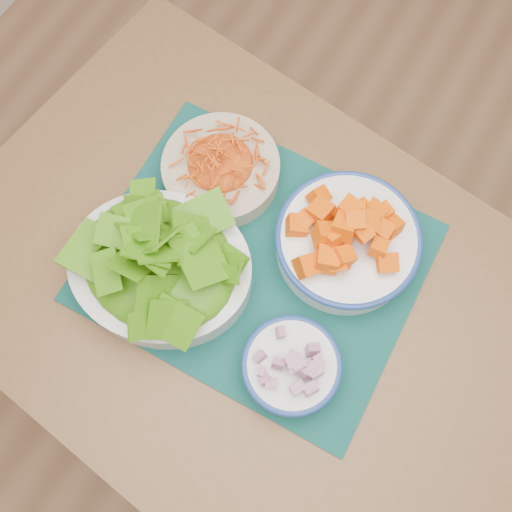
{
  "coord_description": "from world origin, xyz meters",
  "views": [
    {
      "loc": [
        -0.24,
        -0.27,
        1.64
      ],
      "look_at": [
        -0.38,
        -0.02,
        0.78
      ],
      "focal_mm": 40.0,
      "sensor_mm": 36.0,
      "label": 1
    }
  ],
  "objects_px": {
    "onion_bowl": "(291,366)",
    "placemat": "(256,262)",
    "table": "(266,315)",
    "lettuce_bowl": "(159,263)",
    "squash_bowl": "(349,238)",
    "carrot_bowl": "(221,166)"
  },
  "relations": [
    {
      "from": "lettuce_bowl",
      "to": "table",
      "type": "bearing_deg",
      "value": -0.05
    },
    {
      "from": "squash_bowl",
      "to": "onion_bowl",
      "type": "bearing_deg",
      "value": -84.88
    },
    {
      "from": "placemat",
      "to": "onion_bowl",
      "type": "relative_size",
      "value": 3.04
    },
    {
      "from": "carrot_bowl",
      "to": "table",
      "type": "bearing_deg",
      "value": -40.14
    },
    {
      "from": "table",
      "to": "placemat",
      "type": "height_order",
      "value": "placemat"
    },
    {
      "from": "onion_bowl",
      "to": "placemat",
      "type": "bearing_deg",
      "value": 137.22
    },
    {
      "from": "table",
      "to": "lettuce_bowl",
      "type": "bearing_deg",
      "value": -156.63
    },
    {
      "from": "placemat",
      "to": "lettuce_bowl",
      "type": "distance_m",
      "value": 0.16
    },
    {
      "from": "placemat",
      "to": "onion_bowl",
      "type": "bearing_deg",
      "value": -45.01
    },
    {
      "from": "carrot_bowl",
      "to": "onion_bowl",
      "type": "relative_size",
      "value": 1.44
    },
    {
      "from": "placemat",
      "to": "lettuce_bowl",
      "type": "bearing_deg",
      "value": -143.36
    },
    {
      "from": "onion_bowl",
      "to": "carrot_bowl",
      "type": "bearing_deg",
      "value": 139.06
    },
    {
      "from": "squash_bowl",
      "to": "table",
      "type": "bearing_deg",
      "value": -115.47
    },
    {
      "from": "carrot_bowl",
      "to": "squash_bowl",
      "type": "bearing_deg",
      "value": -2.77
    },
    {
      "from": "onion_bowl",
      "to": "squash_bowl",
      "type": "bearing_deg",
      "value": 95.12
    },
    {
      "from": "table",
      "to": "squash_bowl",
      "type": "height_order",
      "value": "squash_bowl"
    },
    {
      "from": "table",
      "to": "placemat",
      "type": "relative_size",
      "value": 2.27
    },
    {
      "from": "placemat",
      "to": "squash_bowl",
      "type": "bearing_deg",
      "value": 36.98
    },
    {
      "from": "onion_bowl",
      "to": "lettuce_bowl",
      "type": "bearing_deg",
      "value": 173.35
    },
    {
      "from": "squash_bowl",
      "to": "onion_bowl",
      "type": "xyz_separation_m",
      "value": [
        0.02,
        -0.22,
        -0.02
      ]
    },
    {
      "from": "carrot_bowl",
      "to": "lettuce_bowl",
      "type": "xyz_separation_m",
      "value": [
        0.01,
        -0.2,
        0.03
      ]
    },
    {
      "from": "lettuce_bowl",
      "to": "onion_bowl",
      "type": "bearing_deg",
      "value": -23.25
    }
  ]
}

